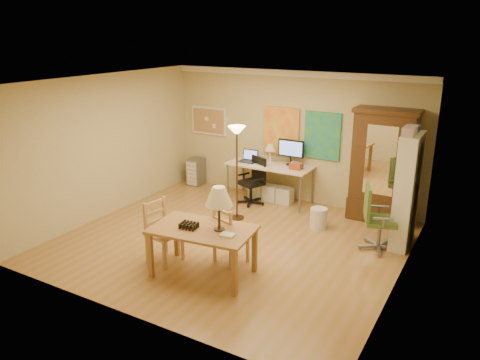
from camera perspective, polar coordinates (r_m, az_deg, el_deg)
The scene contains 16 objects.
floor at distance 8.08m, azimuth -1.08°, elevation -7.51°, with size 5.50×5.50×0.00m, color olive.
crown_molding at distance 9.53m, azimuth 6.61°, elevation 12.79°, with size 5.50×0.08×0.12m, color white.
corkboard at distance 10.67m, azimuth -3.81°, elevation 7.21°, with size 0.90×0.04×0.62m, color tan.
art_panel_left at distance 9.82m, azimuth 5.04°, elevation 5.95°, with size 0.80×0.04×1.00m, color yellow.
art_panel_right at distance 9.49m, azimuth 10.00°, elevation 5.33°, with size 0.75×0.04×0.95m, color teal.
dining_table at distance 6.71m, azimuth -3.88°, elevation -4.87°, with size 1.56×1.05×1.38m.
ladder_chair_back at distance 7.22m, azimuth -1.28°, elevation -6.90°, with size 0.53×0.52×0.94m.
ladder_chair_left at distance 7.36m, azimuth -9.40°, elevation -6.46°, with size 0.49×0.51×0.98m.
torchiere_lamp at distance 8.58m, azimuth -0.39°, elevation 4.25°, with size 0.33×0.33×1.80m.
computer_desk at distance 9.81m, azimuth 3.92°, elevation 0.16°, with size 1.77×0.77×1.34m.
office_chair_black at distance 9.73m, azimuth 1.49°, elevation -1.38°, with size 0.60×0.60×0.97m.
office_chair_green at distance 8.04m, azimuth 16.34°, elevation -6.17°, with size 0.67×0.67×1.08m.
drawer_cart at distance 10.94m, azimuth -5.40°, elevation 1.04°, with size 0.31×0.38×0.63m.
armoire at distance 9.06m, azimuth 16.91°, elevation 0.80°, with size 1.16×0.55×2.13m.
bookshelf at distance 8.08m, azimuth 19.65°, elevation -1.35°, with size 0.29×0.76×1.90m.
wastebin at distance 8.65m, azimuth 9.55°, elevation -4.63°, with size 0.31×0.31×0.39m, color silver.
Camera 1 is at (3.76, -6.26, 3.46)m, focal length 35.00 mm.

